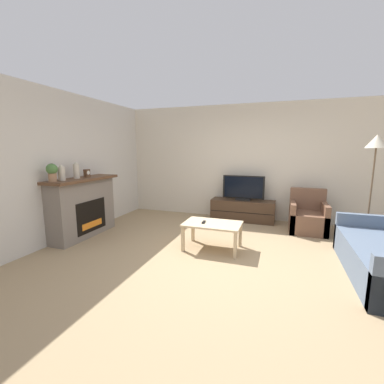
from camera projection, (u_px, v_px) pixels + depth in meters
ground_plane at (222, 257)px, 3.99m from camera, size 24.00×24.00×0.00m
wall_back at (246, 162)px, 6.10m from camera, size 12.00×0.06×2.70m
wall_left at (65, 166)px, 4.73m from camera, size 0.06×12.00×2.70m
fireplace at (83, 207)px, 4.91m from camera, size 0.51×1.51×1.13m
mantel_vase_left at (62, 173)px, 4.36m from camera, size 0.11×0.11×0.27m
mantel_vase_centre_left at (76, 171)px, 4.68m from camera, size 0.11×0.11×0.30m
mantel_clock at (87, 173)px, 4.94m from camera, size 0.08×0.11×0.15m
potted_plant at (52, 172)px, 4.18m from camera, size 0.18×0.18×0.30m
tv_stand at (243, 210)px, 6.01m from camera, size 1.45×0.46×0.49m
tv at (243, 189)px, 5.92m from camera, size 0.95×0.18×0.57m
armchair at (308, 218)px, 5.24m from camera, size 0.70×0.76×0.85m
coffee_table at (212, 226)px, 4.28m from camera, size 0.94×0.59×0.45m
remote at (204, 222)px, 4.29m from camera, size 0.05×0.15×0.02m
floor_lamp at (376, 150)px, 4.23m from camera, size 0.33×0.33×1.90m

